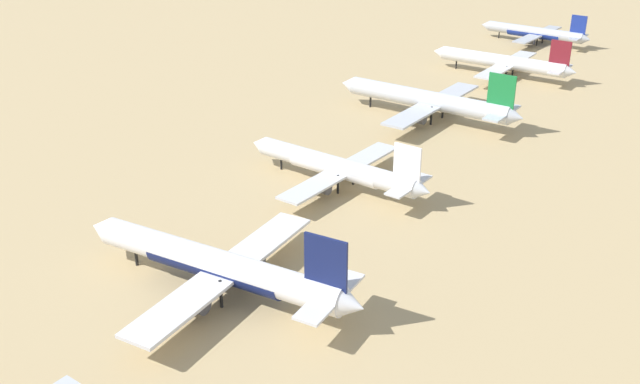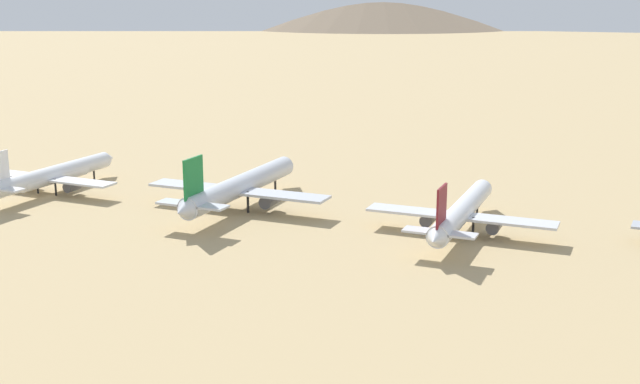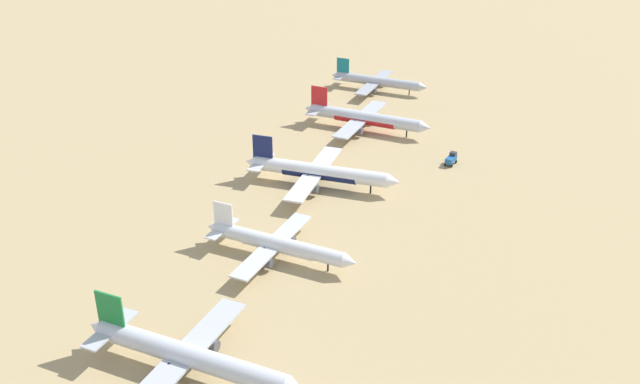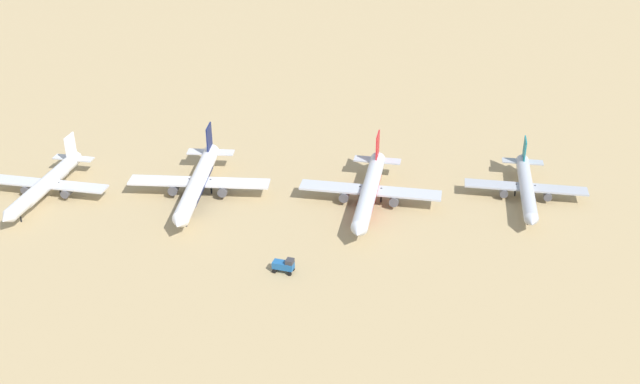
{
  "view_description": "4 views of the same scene",
  "coord_description": "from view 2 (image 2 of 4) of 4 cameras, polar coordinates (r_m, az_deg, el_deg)",
  "views": [
    {
      "loc": [
        -69.0,
        113.33,
        60.76
      ],
      "look_at": [
        -1.48,
        14.69,
        5.04
      ],
      "focal_mm": 40.28,
      "sensor_mm": 36.0,
      "label": 1
    },
    {
      "loc": [
        -146.0,
        -126.67,
        45.93
      ],
      "look_at": [
        5.33,
        -65.72,
        5.84
      ],
      "focal_mm": 45.6,
      "sensor_mm": 36.0,
      "label": 2
    },
    {
      "loc": [
        77.19,
        -142.53,
        101.73
      ],
      "look_at": [
        1.81,
        33.75,
        3.93
      ],
      "focal_mm": 40.68,
      "sensor_mm": 36.0,
      "label": 3
    },
    {
      "loc": [
        184.12,
        109.99,
        104.32
      ],
      "look_at": [
        0.63,
        80.85,
        6.73
      ],
      "focal_mm": 42.94,
      "sensor_mm": 36.0,
      "label": 4
    }
  ],
  "objects": [
    {
      "name": "parked_jet_1",
      "position": [
        160.69,
        9.91,
        -1.37
      ],
      "size": [
        45.69,
        37.0,
        13.21
      ],
      "color": "silver",
      "rests_on": "ground"
    },
    {
      "name": "parked_jet_2",
      "position": [
        177.4,
        -5.63,
        0.4
      ],
      "size": [
        51.48,
        41.73,
        14.87
      ],
      "color": "silver",
      "rests_on": "ground"
    },
    {
      "name": "ground_plane",
      "position": [
        198.67,
        -18.47,
        -0.29
      ],
      "size": [
        1800.0,
        1800.0,
        0.0
      ],
      "primitive_type": "plane",
      "color": "tan"
    },
    {
      "name": "parked_jet_3",
      "position": [
        201.25,
        -18.26,
        1.14
      ],
      "size": [
        43.85,
        35.58,
        12.65
      ],
      "color": "silver",
      "rests_on": "ground"
    }
  ]
}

